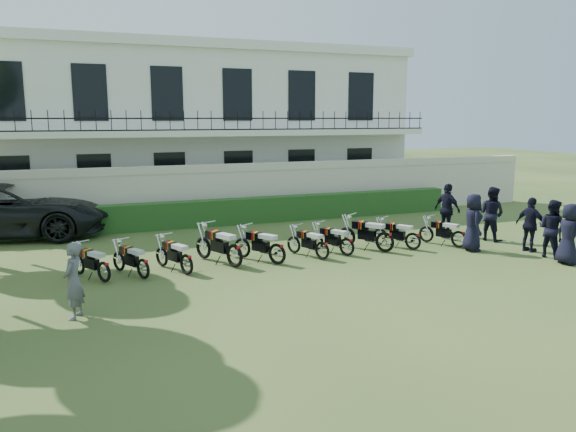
% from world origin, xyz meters
% --- Properties ---
extents(ground, '(100.00, 100.00, 0.00)m').
position_xyz_m(ground, '(0.00, 0.00, 0.00)').
color(ground, '#2C461C').
rests_on(ground, ground).
extents(perimeter_wall, '(30.00, 0.35, 2.30)m').
position_xyz_m(perimeter_wall, '(0.00, 8.00, 1.17)').
color(perimeter_wall, beige).
rests_on(perimeter_wall, ground).
extents(hedge, '(18.00, 0.60, 1.00)m').
position_xyz_m(hedge, '(1.00, 7.20, 0.50)').
color(hedge, '#264619').
rests_on(hedge, ground).
extents(building, '(20.40, 9.60, 7.40)m').
position_xyz_m(building, '(0.00, 13.96, 3.71)').
color(building, silver).
rests_on(building, ground).
extents(motorcycle_0, '(0.92, 1.50, 0.92)m').
position_xyz_m(motorcycle_0, '(-4.78, 0.65, 0.43)').
color(motorcycle_0, black).
rests_on(motorcycle_0, ground).
extents(motorcycle_1, '(0.86, 1.54, 0.92)m').
position_xyz_m(motorcycle_1, '(-3.82, 0.61, 0.42)').
color(motorcycle_1, black).
rests_on(motorcycle_1, ground).
extents(motorcycle_2, '(0.83, 1.64, 0.95)m').
position_xyz_m(motorcycle_2, '(-2.70, 0.60, 0.44)').
color(motorcycle_2, black).
rests_on(motorcycle_2, ground).
extents(motorcycle_3, '(1.00, 1.91, 1.12)m').
position_xyz_m(motorcycle_3, '(-1.31, 0.84, 0.52)').
color(motorcycle_3, black).
rests_on(motorcycle_3, ground).
extents(motorcycle_4, '(1.10, 1.65, 1.03)m').
position_xyz_m(motorcycle_4, '(-0.10, 0.72, 0.48)').
color(motorcycle_4, black).
rests_on(motorcycle_4, ground).
extents(motorcycle_5, '(0.82, 1.56, 0.92)m').
position_xyz_m(motorcycle_5, '(1.33, 0.76, 0.42)').
color(motorcycle_5, black).
rests_on(motorcycle_5, ground).
extents(motorcycle_6, '(0.89, 1.54, 0.93)m').
position_xyz_m(motorcycle_6, '(2.21, 0.92, 0.43)').
color(motorcycle_6, black).
rests_on(motorcycle_6, ground).
extents(motorcycle_7, '(1.16, 1.72, 1.08)m').
position_xyz_m(motorcycle_7, '(3.51, 0.89, 0.50)').
color(motorcycle_7, black).
rests_on(motorcycle_7, ground).
extents(motorcycle_8, '(0.95, 1.53, 0.94)m').
position_xyz_m(motorcycle_8, '(4.50, 0.85, 0.43)').
color(motorcycle_8, black).
rests_on(motorcycle_8, ground).
extents(motorcycle_9, '(0.85, 1.57, 0.93)m').
position_xyz_m(motorcycle_9, '(6.05, 0.58, 0.43)').
color(motorcycle_9, black).
rests_on(motorcycle_9, ground).
extents(suv, '(7.29, 4.27, 1.91)m').
position_xyz_m(suv, '(-7.58, 7.67, 0.95)').
color(suv, black).
rests_on(suv, ground).
extents(inspector, '(0.58, 0.69, 1.61)m').
position_xyz_m(inspector, '(-5.49, -1.77, 0.80)').
color(inspector, slate).
rests_on(inspector, ground).
extents(officer_0, '(0.56, 0.86, 1.75)m').
position_xyz_m(officer_0, '(7.68, -2.16, 0.87)').
color(officer_0, black).
rests_on(officer_0, ground).
extents(officer_1, '(0.83, 0.97, 1.75)m').
position_xyz_m(officer_1, '(7.84, -1.38, 0.87)').
color(officer_1, black).
rests_on(officer_1, ground).
extents(officer_2, '(0.62, 1.07, 1.71)m').
position_xyz_m(officer_2, '(7.81, -0.59, 0.85)').
color(officer_2, black).
rests_on(officer_2, ground).
extents(officer_3, '(0.83, 1.02, 1.80)m').
position_xyz_m(officer_3, '(6.22, 0.18, 0.90)').
color(officer_3, black).
rests_on(officer_3, ground).
extents(officer_4, '(0.94, 1.07, 1.84)m').
position_xyz_m(officer_4, '(7.80, 1.16, 0.92)').
color(officer_4, black).
rests_on(officer_4, ground).
extents(officer_5, '(0.67, 1.15, 1.85)m').
position_xyz_m(officer_5, '(6.93, 2.40, 0.92)').
color(officer_5, black).
rests_on(officer_5, ground).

